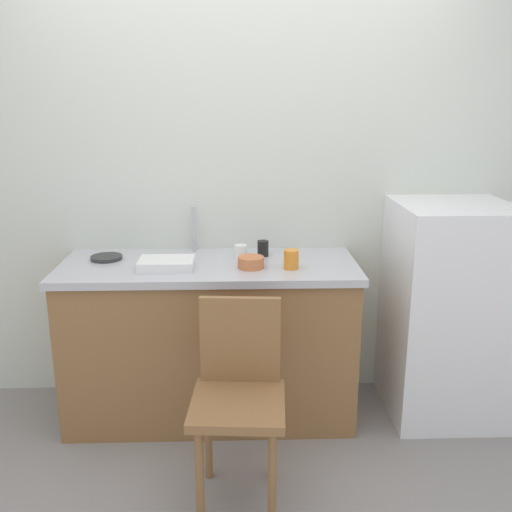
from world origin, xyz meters
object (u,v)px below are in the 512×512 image
object	(u,v)px
chair	(239,392)
terracotta_bowl	(251,262)
cup_white	(241,252)
cup_black	(263,248)
refrigerator	(447,311)
cup_orange	(291,259)
dish_tray	(166,264)
hotplate	(106,258)

from	to	relation	value
chair	terracotta_bowl	distance (m)	0.72
cup_white	cup_black	world-z (taller)	cup_black
refrigerator	cup_orange	size ratio (longest dim) A/B	12.17
chair	dish_tray	distance (m)	0.81
chair	terracotta_bowl	bearing A→B (deg)	87.36
dish_tray	cup_black	world-z (taller)	cup_black
chair	cup_white	bearing A→B (deg)	92.67
terracotta_bowl	hotplate	xyz separation A→B (m)	(-0.78, 0.18, -0.02)
cup_black	dish_tray	bearing A→B (deg)	-156.30
hotplate	cup_orange	distance (m)	1.01
dish_tray	cup_orange	bearing A→B (deg)	-1.85
dish_tray	cup_orange	xyz separation A→B (m)	(0.64, -0.02, 0.02)
chair	cup_orange	distance (m)	0.77
dish_tray	terracotta_bowl	size ratio (longest dim) A/B	2.06
refrigerator	cup_orange	bearing A→B (deg)	-173.02
cup_black	cup_orange	xyz separation A→B (m)	(0.13, -0.24, 0.01)
dish_tray	cup_white	world-z (taller)	cup_white
chair	hotplate	xyz separation A→B (m)	(-0.71, 0.77, 0.39)
refrigerator	hotplate	world-z (taller)	refrigerator
hotplate	cup_white	bearing A→B (deg)	-1.14
cup_orange	chair	bearing A→B (deg)	-115.64
chair	terracotta_bowl	xyz separation A→B (m)	(0.07, 0.59, 0.41)
refrigerator	hotplate	distance (m)	1.89
terracotta_bowl	cup_orange	size ratio (longest dim) A/B	1.38
dish_tray	cup_white	bearing A→B (deg)	23.36
cup_white	cup_orange	distance (m)	0.32
hotplate	cup_white	xyz separation A→B (m)	(0.73, -0.01, 0.03)
dish_tray	cup_black	distance (m)	0.55
refrigerator	dish_tray	world-z (taller)	refrigerator
cup_black	terracotta_bowl	bearing A→B (deg)	-107.71
terracotta_bowl	hotplate	distance (m)	0.80
refrigerator	hotplate	bearing A→B (deg)	177.13
cup_black	hotplate	bearing A→B (deg)	-177.17
dish_tray	refrigerator	bearing A→B (deg)	3.27
refrigerator	dish_tray	size ratio (longest dim) A/B	4.27
cup_orange	refrigerator	bearing A→B (deg)	6.98
hotplate	cup_black	bearing A→B (deg)	2.83
dish_tray	chair	bearing A→B (deg)	-58.21
cup_white	cup_orange	size ratio (longest dim) A/B	0.80
cup_orange	terracotta_bowl	bearing A→B (deg)	174.80
dish_tray	cup_white	size ratio (longest dim) A/B	3.56
chair	hotplate	distance (m)	1.12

